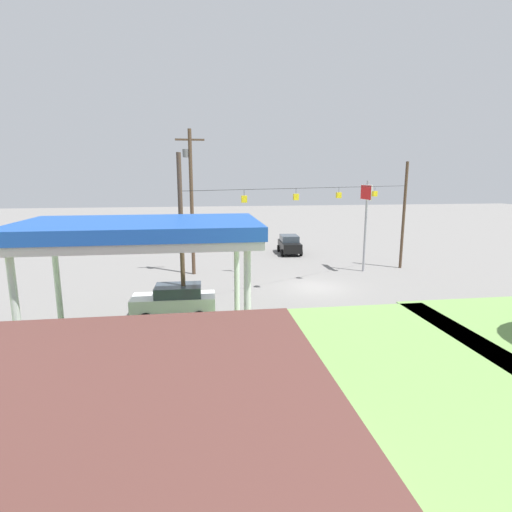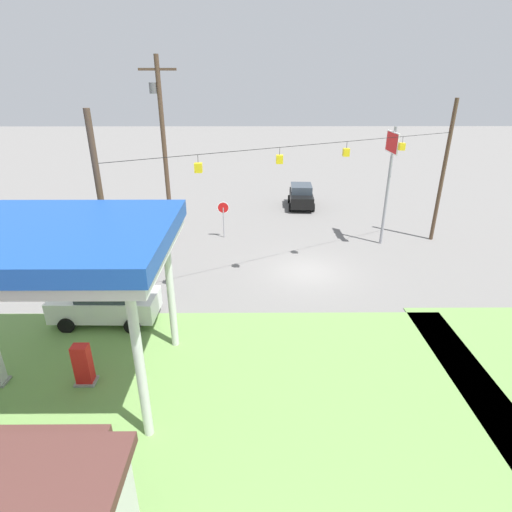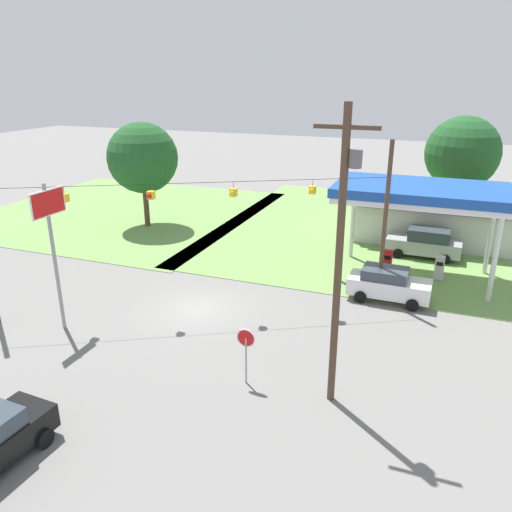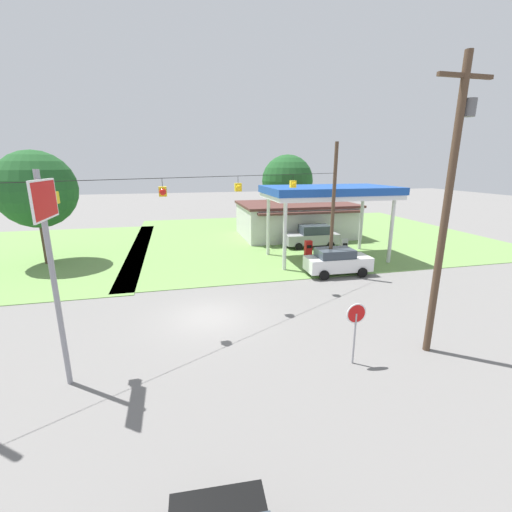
% 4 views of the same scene
% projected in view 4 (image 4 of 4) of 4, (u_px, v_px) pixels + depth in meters
% --- Properties ---
extents(ground_plane, '(160.00, 160.00, 0.00)m').
position_uv_depth(ground_plane, '(209.00, 317.00, 17.37)').
color(ground_plane, slate).
extents(grass_verge_station_corner, '(36.00, 28.00, 0.04)m').
position_uv_depth(grass_verge_station_corner, '(306.00, 235.00, 37.44)').
color(grass_verge_station_corner, '#6B934C').
rests_on(grass_verge_station_corner, ground).
extents(gas_station_canopy, '(10.02, 5.86, 5.85)m').
position_uv_depth(gas_station_canopy, '(329.00, 193.00, 26.76)').
color(gas_station_canopy, silver).
rests_on(gas_station_canopy, ground).
extents(gas_station_store, '(11.84, 8.59, 3.55)m').
position_uv_depth(gas_station_store, '(296.00, 219.00, 36.68)').
color(gas_station_store, silver).
rests_on(gas_station_store, ground).
extents(fuel_pump_near, '(0.71, 0.56, 1.59)m').
position_uv_depth(fuel_pump_near, '(308.00, 251.00, 27.59)').
color(fuel_pump_near, gray).
rests_on(fuel_pump_near, ground).
extents(fuel_pump_far, '(0.71, 0.56, 1.59)m').
position_uv_depth(fuel_pump_far, '(344.00, 249.00, 28.29)').
color(fuel_pump_far, gray).
rests_on(fuel_pump_far, ground).
extents(car_at_pumps_front, '(4.54, 2.18, 1.87)m').
position_uv_depth(car_at_pumps_front, '(337.00, 261.00, 23.85)').
color(car_at_pumps_front, white).
rests_on(car_at_pumps_front, ground).
extents(car_at_pumps_rear, '(5.01, 2.22, 2.06)m').
position_uv_depth(car_at_pumps_rear, '(312.00, 236.00, 31.78)').
color(car_at_pumps_rear, '#9E9EA3').
rests_on(car_at_pumps_rear, ground).
extents(stop_sign_roadside, '(0.80, 0.08, 2.50)m').
position_uv_depth(stop_sign_roadside, '(356.00, 320.00, 12.90)').
color(stop_sign_roadside, '#99999E').
rests_on(stop_sign_roadside, ground).
extents(stop_sign_overhead, '(0.22, 2.13, 7.38)m').
position_uv_depth(stop_sign_overhead, '(49.00, 238.00, 10.81)').
color(stop_sign_overhead, gray).
rests_on(stop_sign_overhead, ground).
extents(utility_pole_main, '(2.20, 0.44, 11.23)m').
position_uv_depth(utility_pole_main, '(449.00, 200.00, 12.72)').
color(utility_pole_main, '#4C3828').
rests_on(utility_pole_main, ground).
extents(signal_span_gantry, '(18.18, 10.24, 8.92)m').
position_uv_depth(signal_span_gantry, '(205.00, 223.00, 16.09)').
color(signal_span_gantry, '#4C3828').
rests_on(signal_span_gantry, ground).
extents(tree_behind_station, '(6.49, 6.49, 8.71)m').
position_uv_depth(tree_behind_station, '(287.00, 181.00, 43.66)').
color(tree_behind_station, '#4C3828').
rests_on(tree_behind_station, ground).
extents(tree_west_verge, '(5.67, 5.67, 8.55)m').
position_uv_depth(tree_west_verge, '(36.00, 190.00, 25.27)').
color(tree_west_verge, '#4C3828').
rests_on(tree_west_verge, ground).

